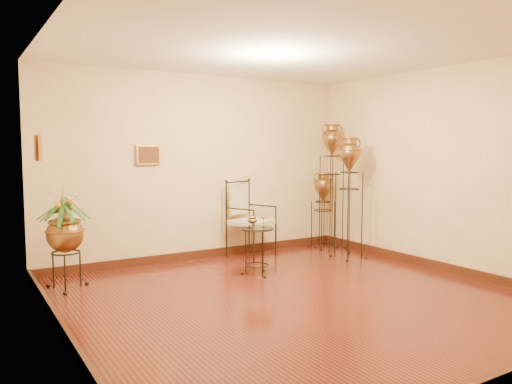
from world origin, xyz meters
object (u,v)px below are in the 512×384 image
amphora_mid (349,197)px  planter_urn (65,230)px  armchair (251,219)px  side_table (257,250)px  amphora_tall (331,185)px

amphora_mid → planter_urn: (-4.07, 0.46, -0.23)m
armchair → side_table: 1.17m
amphora_tall → planter_urn: 4.32m
amphora_tall → side_table: (-1.98, -0.84, -0.75)m
planter_urn → amphora_mid: bearing=-6.5°
amphora_tall → planter_urn: bearing=-177.0°
armchair → side_table: armchair is taller
planter_urn → armchair: 2.86m
amphora_tall → amphora_mid: size_ratio=1.12×
amphora_mid → planter_urn: size_ratio=1.45×
armchair → amphora_tall: bearing=-28.5°
amphora_tall → amphora_mid: amphora_tall is taller
amphora_mid → armchair: 1.55m
side_table → amphora_mid: bearing=5.0°
armchair → amphora_mid: bearing=-56.7°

